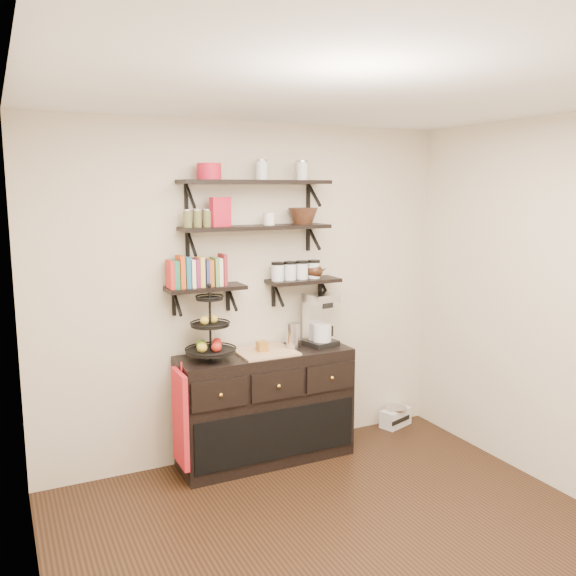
{
  "coord_description": "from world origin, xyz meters",
  "views": [
    {
      "loc": [
        -1.86,
        -2.77,
        2.19
      ],
      "look_at": [
        0.05,
        1.15,
        1.47
      ],
      "focal_mm": 38.0,
      "sensor_mm": 36.0,
      "label": 1
    }
  ],
  "objects": [
    {
      "name": "shelf_top",
      "position": [
        0.0,
        1.62,
        2.23
      ],
      "size": [
        1.2,
        0.27,
        0.23
      ],
      "color": "black",
      "rests_on": "back_wall"
    },
    {
      "name": "left_wall",
      "position": [
        -1.75,
        0.0,
        1.35
      ],
      "size": [
        0.02,
        3.5,
        2.7
      ],
      "primitive_type": "cube",
      "color": "beige",
      "rests_on": "ground"
    },
    {
      "name": "glass_canisters",
      "position": [
        0.36,
        1.63,
        1.51
      ],
      "size": [
        0.43,
        0.1,
        0.13
      ],
      "color": "silver",
      "rests_on": "shelf_low_right"
    },
    {
      "name": "radio",
      "position": [
        1.4,
        1.64,
        0.09
      ],
      "size": [
        0.33,
        0.25,
        0.18
      ],
      "rotation": [
        0.0,
        0.0,
        0.32
      ],
      "color": "silver",
      "rests_on": "floor"
    },
    {
      "name": "shelf_low_right",
      "position": [
        0.42,
        1.63,
        1.43
      ],
      "size": [
        0.6,
        0.25,
        0.23
      ],
      "color": "black",
      "rests_on": "back_wall"
    },
    {
      "name": "walnut_bowl",
      "position": [
        0.41,
        1.61,
        1.96
      ],
      "size": [
        0.24,
        0.24,
        0.13
      ],
      "primitive_type": null,
      "color": "black",
      "rests_on": "shelf_mid"
    },
    {
      "name": "apron",
      "position": [
        -0.71,
        1.41,
        0.51
      ],
      "size": [
        0.04,
        0.31,
        0.71
      ],
      "primitive_type": "cube",
      "color": "red",
      "rests_on": "sideboard"
    },
    {
      "name": "coffee_maker",
      "position": [
        0.53,
        1.54,
        1.11
      ],
      "size": [
        0.27,
        0.27,
        0.44
      ],
      "rotation": [
        0.0,
        0.0,
        0.19
      ],
      "color": "black",
      "rests_on": "sideboard"
    },
    {
      "name": "thermal_carafe",
      "position": [
        0.26,
        1.49,
        1.01
      ],
      "size": [
        0.11,
        0.11,
        0.22
      ],
      "primitive_type": "cylinder",
      "color": "silver",
      "rests_on": "sideboard"
    },
    {
      "name": "teapot",
      "position": [
        0.53,
        1.63,
        1.52
      ],
      "size": [
        0.19,
        0.15,
        0.14
      ],
      "primitive_type": null,
      "rotation": [
        0.0,
        0.0,
        0.1
      ],
      "color": "black",
      "rests_on": "shelf_low_right"
    },
    {
      "name": "ramekins",
      "position": [
        0.11,
        1.61,
        1.95
      ],
      "size": [
        0.09,
        0.09,
        0.1
      ],
      "primitive_type": "cylinder",
      "color": "white",
      "rests_on": "shelf_mid"
    },
    {
      "name": "fruit_stand",
      "position": [
        -0.42,
        1.52,
        1.09
      ],
      "size": [
        0.38,
        0.38,
        0.56
      ],
      "rotation": [
        0.0,
        0.0,
        -0.01
      ],
      "color": "black",
      "rests_on": "sideboard"
    },
    {
      "name": "shelf_mid",
      "position": [
        0.0,
        1.62,
        1.88
      ],
      "size": [
        1.2,
        0.27,
        0.23
      ],
      "color": "black",
      "rests_on": "back_wall"
    },
    {
      "name": "cookbooks",
      "position": [
        -0.47,
        1.63,
        1.57
      ],
      "size": [
        0.43,
        0.15,
        0.26
      ],
      "color": "red",
      "rests_on": "shelf_low_left"
    },
    {
      "name": "shelf_low_left",
      "position": [
        -0.42,
        1.63,
        1.43
      ],
      "size": [
        0.6,
        0.25,
        0.23
      ],
      "color": "black",
      "rests_on": "back_wall"
    },
    {
      "name": "floor",
      "position": [
        0.0,
        0.0,
        0.0
      ],
      "size": [
        3.5,
        3.5,
        0.0
      ],
      "primitive_type": "plane",
      "color": "black",
      "rests_on": "ground"
    },
    {
      "name": "sideboard",
      "position": [
        0.02,
        1.51,
        0.45
      ],
      "size": [
        1.4,
        0.5,
        0.92
      ],
      "color": "black",
      "rests_on": "floor"
    },
    {
      "name": "red_pot",
      "position": [
        -0.38,
        1.61,
        2.31
      ],
      "size": [
        0.18,
        0.18,
        0.12
      ],
      "primitive_type": "cylinder",
      "color": "red",
      "rests_on": "shelf_top"
    },
    {
      "name": "ceiling",
      "position": [
        0.0,
        0.0,
        2.7
      ],
      "size": [
        3.5,
        3.5,
        0.02
      ],
      "primitive_type": "cube",
      "color": "white",
      "rests_on": "back_wall"
    },
    {
      "name": "recipe_box",
      "position": [
        -0.29,
        1.61,
        2.01
      ],
      "size": [
        0.17,
        0.1,
        0.22
      ],
      "primitive_type": "cube",
      "rotation": [
        0.0,
        0.0,
        0.23
      ],
      "color": "red",
      "rests_on": "shelf_mid"
    },
    {
      "name": "candle",
      "position": [
        0.0,
        1.51,
        0.96
      ],
      "size": [
        0.08,
        0.08,
        0.08
      ],
      "primitive_type": "cube",
      "color": "#966022",
      "rests_on": "sideboard"
    },
    {
      "name": "back_wall",
      "position": [
        0.0,
        1.75,
        1.35
      ],
      "size": [
        3.5,
        0.02,
        2.7
      ],
      "primitive_type": "cube",
      "color": "beige",
      "rests_on": "ground"
    }
  ]
}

